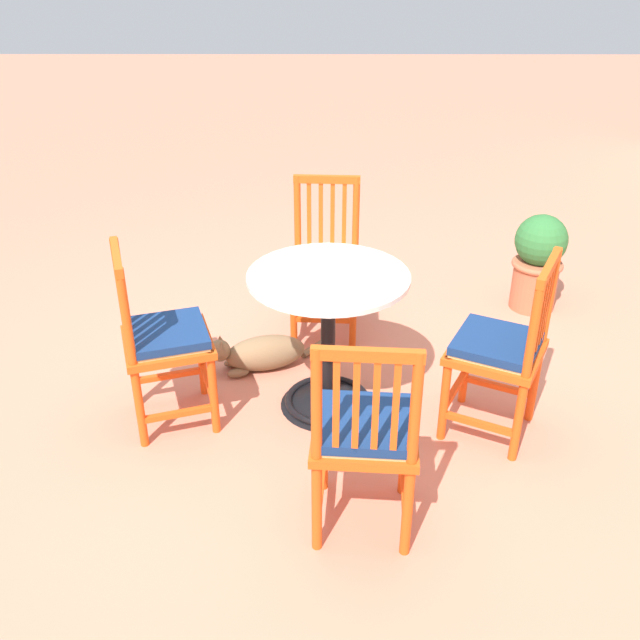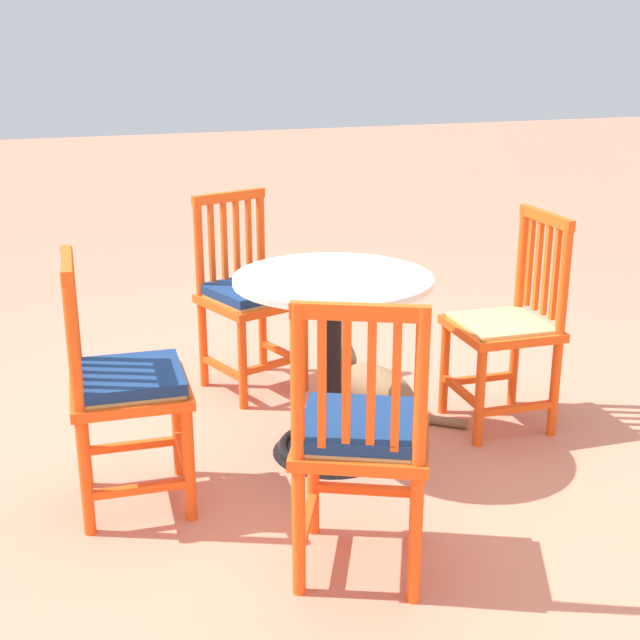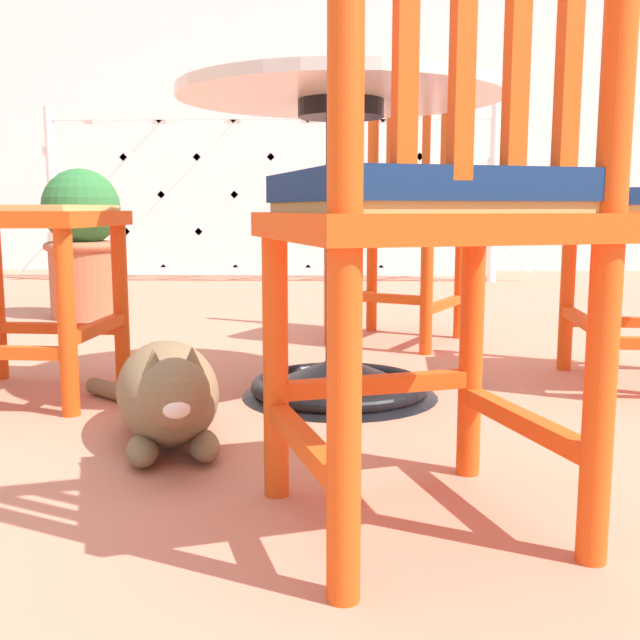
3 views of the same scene
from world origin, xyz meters
TOP-DOWN VIEW (x-y plane):
  - ground_plane at (0.00, 0.00)m, footprint 24.00×24.00m
  - cafe_table at (-0.02, 0.22)m, footprint 0.76×0.76m
  - orange_chair_facing_out at (0.18, 1.01)m, footprint 0.54×0.54m
  - orange_chair_near_fence at (-0.81, 0.21)m, footprint 0.42×0.42m
  - orange_chair_at_corner at (0.10, -0.55)m, footprint 0.50×0.50m
  - orange_chair_tucked_in at (0.79, 0.36)m, footprint 0.43×0.43m
  - tabby_cat at (-0.36, -0.15)m, footprint 0.44×0.66m
  - terracotta_planter at (-1.10, 1.54)m, footprint 0.32×0.32m

SIDE VIEW (x-z plane):
  - ground_plane at x=0.00m, z-range 0.00..0.00m
  - tabby_cat at x=-0.36m, z-range -0.02..0.21m
  - cafe_table at x=-0.02m, z-range -0.08..0.65m
  - terracotta_planter at x=-1.10m, z-range 0.02..0.64m
  - orange_chair_near_fence at x=-0.81m, z-range -0.02..0.89m
  - orange_chair_facing_out at x=0.18m, z-range -0.01..0.90m
  - orange_chair_at_corner at x=0.10m, z-range -0.01..0.90m
  - orange_chair_tucked_in at x=0.79m, z-range -0.01..0.90m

